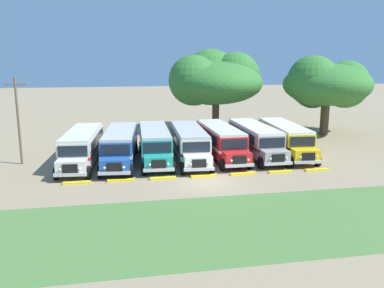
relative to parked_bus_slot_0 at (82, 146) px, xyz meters
name	(u,v)px	position (x,y,z in m)	size (l,w,h in m)	color
ground_plane	(208,183)	(9.48, -7.67, -1.58)	(220.00, 220.00, 0.00)	#937F60
foreground_grass_strip	(239,224)	(9.48, -15.25, -1.58)	(80.00, 9.19, 0.01)	#4C7538
parked_bus_slot_0	(82,146)	(0.00, 0.00, 0.00)	(3.44, 10.96, 2.82)	silver
parked_bus_slot_1	(120,145)	(3.25, -0.19, 0.00)	(3.56, 10.97, 2.82)	#23519E
parked_bus_slot_2	(155,143)	(6.31, 0.12, 0.00)	(3.06, 10.89, 2.82)	teal
parked_bus_slot_3	(189,142)	(9.42, -0.27, 0.00)	(3.11, 10.90, 2.82)	silver
parked_bus_slot_4	(221,140)	(12.47, 0.22, 0.00)	(2.78, 10.85, 2.82)	red
parked_bus_slot_5	(255,139)	(15.84, 0.22, 0.00)	(2.73, 10.85, 2.82)	#9E9993
parked_bus_slot_6	(285,137)	(18.85, 0.20, 0.00)	(3.34, 10.94, 2.82)	yellow
curb_wheelstop_0	(77,183)	(0.00, -6.04, -1.51)	(2.00, 0.36, 0.15)	yellow
curb_wheelstop_1	(121,180)	(3.16, -6.04, -1.51)	(2.00, 0.36, 0.15)	yellow
curb_wheelstop_2	(163,178)	(6.32, -6.04, -1.51)	(2.00, 0.36, 0.15)	yellow
curb_wheelstop_3	(204,176)	(9.48, -6.04, -1.51)	(2.00, 0.36, 0.15)	yellow
curb_wheelstop_4	(243,174)	(12.65, -6.04, -1.51)	(2.00, 0.36, 0.15)	yellow
curb_wheelstop_5	(280,172)	(15.81, -6.04, -1.51)	(2.00, 0.36, 0.15)	yellow
curb_wheelstop_6	(317,170)	(18.97, -6.04, -1.51)	(2.00, 0.36, 0.15)	yellow
broad_shade_tree	(214,80)	(15.20, 13.90, 4.80)	(11.91, 12.36, 10.28)	brown
secondary_tree	(326,84)	(27.76, 9.22, 4.42)	(11.29, 11.12, 9.43)	brown
utility_pole	(18,119)	(-5.20, 0.68, 2.40)	(1.80, 0.20, 7.46)	brown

